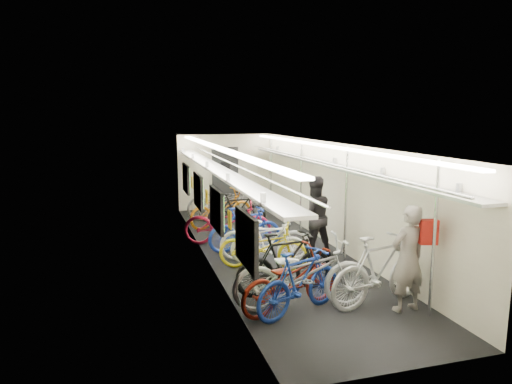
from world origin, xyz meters
TOP-DOWN VIEW (x-y plane):
  - train_car_shell at (-0.36, 0.71)m, footprint 10.00×10.00m
  - bicycle_0 at (-0.50, -3.01)m, footprint 2.28×1.02m
  - bicycle_1 at (-0.61, -3.17)m, footprint 1.76×1.11m
  - bicycle_2 at (-0.68, -2.98)m, footprint 1.97×1.21m
  - bicycle_3 at (-0.54, -2.32)m, footprint 1.85×0.71m
  - bicycle_4 at (-0.54, -1.03)m, footprint 1.87×1.30m
  - bicycle_5 at (-0.37, -0.84)m, footprint 1.62×0.92m
  - bicycle_6 at (-0.34, -0.50)m, footprint 1.99×1.11m
  - bicycle_7 at (-0.58, 0.21)m, footprint 1.72×0.57m
  - bicycle_8 at (-0.83, 0.86)m, footprint 2.17×1.23m
  - bicycle_9 at (-0.28, 2.21)m, footprint 1.64×0.50m
  - bicycle_10 at (-0.63, 2.57)m, footprint 2.04×1.29m
  - bicycle_11 at (0.74, -3.20)m, footprint 2.02×0.96m
  - bicycle_12 at (-0.42, 3.35)m, footprint 2.14×0.99m
  - bicycle_14 at (-0.25, 3.47)m, footprint 1.95×1.02m
  - passenger_near at (1.04, -3.49)m, footprint 0.67×0.49m
  - passenger_mid at (0.75, -0.50)m, footprint 0.86×0.68m
  - backpack at (1.28, -3.63)m, footprint 0.29×0.21m

SIDE VIEW (x-z plane):
  - bicycle_4 at x=-0.54m, z-range 0.00..0.93m
  - bicycle_5 at x=-0.37m, z-range 0.00..0.94m
  - bicycle_9 at x=-0.28m, z-range 0.00..0.98m
  - bicycle_14 at x=-0.25m, z-range 0.00..0.98m
  - bicycle_2 at x=-0.68m, z-range 0.00..0.98m
  - bicycle_6 at x=-0.34m, z-range 0.00..0.99m
  - bicycle_10 at x=-0.63m, z-range 0.00..1.01m
  - bicycle_7 at x=-0.58m, z-range 0.00..1.02m
  - bicycle_1 at x=-0.61m, z-range 0.00..1.03m
  - bicycle_8 at x=-0.83m, z-range 0.00..1.08m
  - bicycle_12 at x=-0.42m, z-range 0.00..1.08m
  - bicycle_3 at x=-0.54m, z-range 0.00..1.09m
  - bicycle_0 at x=-0.50m, z-range 0.00..1.16m
  - bicycle_11 at x=0.74m, z-range 0.00..1.17m
  - passenger_near at x=1.04m, z-range 0.00..1.68m
  - passenger_mid at x=0.75m, z-range 0.00..1.74m
  - backpack at x=1.28m, z-range 1.09..1.47m
  - train_car_shell at x=-0.36m, z-range -3.34..6.66m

